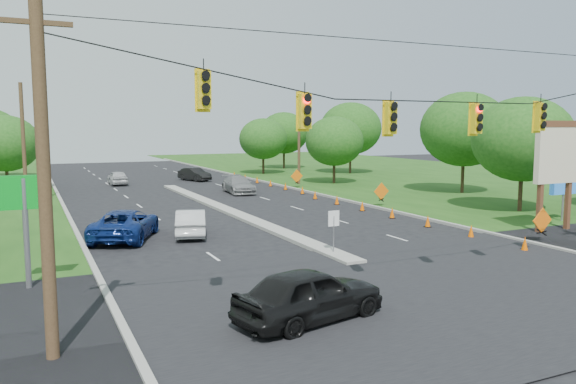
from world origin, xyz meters
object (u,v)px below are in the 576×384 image
pylon_sign (557,159)px  blue_pickup (125,224)px  black_sedan (310,294)px  white_sedan (191,223)px

pylon_sign → blue_pickup: 23.71m
black_sedan → white_sedan: (0.32, 14.47, -0.11)m
blue_pickup → pylon_sign: bearing=-175.2°
white_sedan → pylon_sign: bearing=175.2°
pylon_sign → blue_pickup: pylon_sign is taller
pylon_sign → black_sedan: pylon_sign is taller
blue_pickup → white_sedan: bearing=-165.6°
pylon_sign → white_sedan: (-18.91, 7.07, -3.29)m
pylon_sign → blue_pickup: (-22.22, 7.60, -3.22)m
pylon_sign → white_sedan: bearing=159.5°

